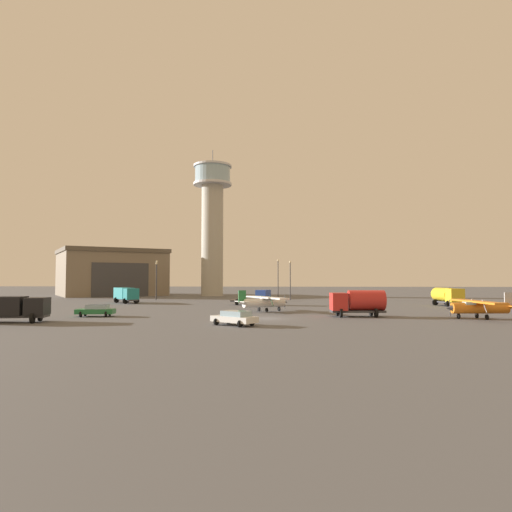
{
  "coord_description": "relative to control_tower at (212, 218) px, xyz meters",
  "views": [
    {
      "loc": [
        2.28,
        -48.85,
        4.34
      ],
      "look_at": [
        -2.74,
        24.86,
        8.16
      ],
      "focal_mm": 31.12,
      "sensor_mm": 36.0,
      "label": 1
    }
  ],
  "objects": [
    {
      "name": "car_white",
      "position": [
        14.12,
        -71.15,
        -19.18
      ],
      "size": [
        4.71,
        4.07,
        1.37
      ],
      "rotation": [
        0.0,
        0.0,
        2.53
      ],
      "color": "white",
      "rests_on": "ground_plane"
    },
    {
      "name": "light_post_centre",
      "position": [
        -9.0,
        -18.34,
        -14.93
      ],
      "size": [
        0.44,
        0.44,
        8.34
      ],
      "color": "#38383D",
      "rests_on": "ground_plane"
    },
    {
      "name": "traffic_cone_near_left",
      "position": [
        25.59,
        -48.64,
        -19.61
      ],
      "size": [
        0.36,
        0.36,
        0.62
      ],
      "color": "black",
      "rests_on": "ground_plane"
    },
    {
      "name": "hangar",
      "position": [
        -27.32,
        1.9,
        -13.91
      ],
      "size": [
        33.64,
        32.9,
        11.99
      ],
      "rotation": [
        0.0,
        0.0,
        -0.98
      ],
      "color": "#7A6B56",
      "rests_on": "ground_plane"
    },
    {
      "name": "airplane_orange",
      "position": [
        39.98,
        -62.62,
        -18.58
      ],
      "size": [
        7.65,
        9.75,
        2.87
      ],
      "rotation": [
        0.0,
        0.0,
        3.22
      ],
      "color": "orange",
      "rests_on": "ground_plane"
    },
    {
      "name": "car_green",
      "position": [
        -2.99,
        -62.43,
        -19.18
      ],
      "size": [
        4.46,
        2.73,
        1.37
      ],
      "rotation": [
        0.0,
        0.0,
        3.29
      ],
      "color": "#287A42",
      "rests_on": "ground_plane"
    },
    {
      "name": "light_post_west",
      "position": [
        -7.55,
        -23.48,
        -15.26
      ],
      "size": [
        0.44,
        0.44,
        7.72
      ],
      "color": "#38383D",
      "rests_on": "ground_plane"
    },
    {
      "name": "light_post_north",
      "position": [
        17.18,
        -16.52,
        -14.83
      ],
      "size": [
        0.44,
        0.44,
        8.53
      ],
      "color": "#38383D",
      "rests_on": "ground_plane"
    },
    {
      "name": "control_tower",
      "position": [
        0.0,
        0.0,
        0.0
      ],
      "size": [
        9.84,
        9.84,
        37.75
      ],
      "color": "#B2AD9E",
      "rests_on": "ground_plane"
    },
    {
      "name": "truck_box_black",
      "position": [
        -8.46,
        -69.87,
        -18.41
      ],
      "size": [
        7.08,
        4.16,
        2.58
      ],
      "rotation": [
        0.0,
        0.0,
        0.21
      ],
      "color": "#38383D",
      "rests_on": "ground_plane"
    },
    {
      "name": "ground_plane",
      "position": [
        16.65,
        -63.6,
        -19.92
      ],
      "size": [
        400.0,
        400.0,
        0.0
      ],
      "primitive_type": "plane",
      "color": "#545456"
    },
    {
      "name": "truck_flatbed_blue",
      "position": [
        13.96,
        -38.94,
        -18.69
      ],
      "size": [
        6.88,
        4.51,
        2.51
      ],
      "rotation": [
        0.0,
        0.0,
        5.97
      ],
      "color": "#38383D",
      "rests_on": "ground_plane"
    },
    {
      "name": "truck_fuel_tanker_yellow",
      "position": [
        44.69,
        -39.23,
        -18.25
      ],
      "size": [
        3.84,
        6.46,
        2.91
      ],
      "rotation": [
        0.0,
        0.0,
        4.91
      ],
      "color": "#38383D",
      "rests_on": "ground_plane"
    },
    {
      "name": "truck_fuel_tanker_red",
      "position": [
        27.19,
        -60.56,
        -18.22
      ],
      "size": [
        6.23,
        3.53,
        3.04
      ],
      "rotation": [
        0.0,
        0.0,
        3.21
      ],
      "color": "#38383D",
      "rests_on": "ground_plane"
    },
    {
      "name": "truck_box_teal",
      "position": [
        -9.83,
        -34.38,
        -18.33
      ],
      "size": [
        6.2,
        6.75,
        2.75
      ],
      "rotation": [
        0.0,
        0.0,
        5.42
      ],
      "color": "#38383D",
      "rests_on": "ground_plane"
    },
    {
      "name": "light_post_east",
      "position": [
        19.77,
        -20.46,
        -15.09
      ],
      "size": [
        0.44,
        0.44,
        8.03
      ],
      "color": "#38383D",
      "rests_on": "ground_plane"
    },
    {
      "name": "airplane_white",
      "position": [
        15.91,
        -53.57,
        -18.59
      ],
      "size": [
        7.24,
        8.93,
        2.85
      ],
      "rotation": [
        0.0,
        0.0,
        0.55
      ],
      "color": "white",
      "rests_on": "ground_plane"
    }
  ]
}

